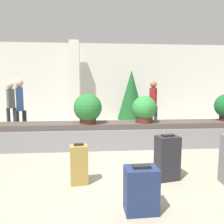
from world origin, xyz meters
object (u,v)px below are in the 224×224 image
object	(u,v)px
potted_plant_0	(88,109)
decorated_tree	(131,95)
suitcase_1	(141,190)
potted_plant_2	(144,110)
suitcase_0	(167,158)
pillar	(75,82)
suitcase_2	(79,165)
traveler_0	(153,101)
traveler_1	(11,102)
traveler_2	(20,103)

from	to	relation	value
potted_plant_0	decorated_tree	world-z (taller)	decorated_tree
potted_plant_0	decorated_tree	bearing A→B (deg)	63.75
suitcase_1	potted_plant_2	size ratio (longest dim) A/B	0.90
suitcase_0	potted_plant_2	world-z (taller)	potted_plant_2
pillar	suitcase_2	distance (m)	5.81
suitcase_1	traveler_0	distance (m)	4.99
traveler_1	traveler_2	bearing A→B (deg)	-1.23
potted_plant_2	pillar	bearing A→B (deg)	117.46
suitcase_0	potted_plant_0	size ratio (longest dim) A/B	1.04
pillar	traveler_2	world-z (taller)	pillar
suitcase_1	decorated_tree	xyz separation A→B (m)	(0.88, 5.85, 0.83)
suitcase_0	potted_plant_2	size ratio (longest dim) A/B	1.15
suitcase_2	decorated_tree	xyz separation A→B (m)	(1.66, 5.05, 0.80)
potted_plant_2	traveler_0	bearing A→B (deg)	69.16
pillar	suitcase_1	distance (m)	6.70
pillar	potted_plant_0	size ratio (longest dim) A/B	4.57
traveler_0	traveler_2	xyz separation A→B (m)	(-3.98, -1.03, 0.03)
suitcase_0	traveler_1	bearing A→B (deg)	123.11
suitcase_2	potted_plant_2	size ratio (longest dim) A/B	0.99
suitcase_1	traveler_1	world-z (taller)	traveler_1
suitcase_1	potted_plant_2	bearing A→B (deg)	74.69
pillar	potted_plant_0	bearing A→B (deg)	-81.02
traveler_2	suitcase_0	bearing A→B (deg)	-149.09
pillar	traveler_1	world-z (taller)	pillar
pillar	traveler_1	size ratio (longest dim) A/B	2.01
pillar	suitcase_2	size ratio (longest dim) A/B	5.07
suitcase_2	traveler_1	distance (m)	4.65
decorated_tree	traveler_1	bearing A→B (deg)	-164.75
pillar	suitcase_0	bearing A→B (deg)	-71.27
suitcase_0	suitcase_1	bearing A→B (deg)	-136.38
traveler_1	suitcase_1	bearing A→B (deg)	1.77
suitcase_0	traveler_0	distance (m)	4.00
traveler_0	traveler_1	bearing A→B (deg)	119.45
potted_plant_0	decorated_tree	distance (m)	3.55
potted_plant_0	suitcase_1	bearing A→B (deg)	-75.53
suitcase_0	potted_plant_2	bearing A→B (deg)	77.33
pillar	decorated_tree	xyz separation A→B (m)	(2.17, -0.59, -0.49)
suitcase_1	decorated_tree	size ratio (longest dim) A/B	0.28
suitcase_2	decorated_tree	size ratio (longest dim) A/B	0.31
traveler_1	traveler_2	world-z (taller)	traveler_2
suitcase_2	traveler_1	size ratio (longest dim) A/B	0.40
traveler_0	decorated_tree	distance (m)	1.25
traveler_0	traveler_2	world-z (taller)	traveler_2
pillar	suitcase_2	world-z (taller)	pillar
suitcase_0	suitcase_2	world-z (taller)	suitcase_0
pillar	suitcase_0	distance (m)	6.02
traveler_1	decorated_tree	xyz separation A→B (m)	(4.05, 1.10, 0.17)
traveler_1	suitcase_0	bearing A→B (deg)	12.22
traveler_2	suitcase_1	bearing A→B (deg)	-162.55
suitcase_0	potted_plant_2	distance (m)	1.93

